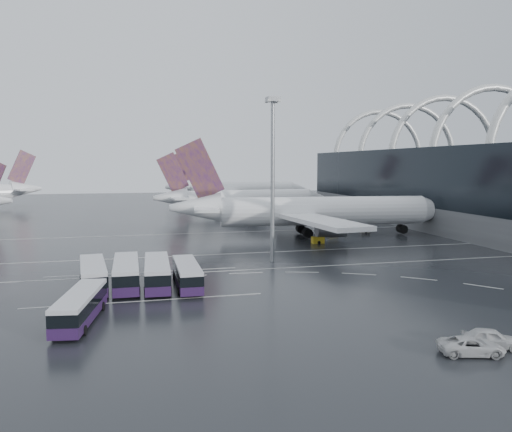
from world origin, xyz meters
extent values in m
plane|color=black|center=(0.00, 0.00, 0.00)|extent=(420.00, 420.00, 0.00)
torus|color=silver|center=(58.00, 28.00, 18.00)|extent=(33.80, 1.80, 33.80)
torus|color=silver|center=(58.00, 47.00, 18.00)|extent=(33.80, 1.80, 33.80)
torus|color=silver|center=(58.00, 66.00, 18.00)|extent=(33.80, 1.80, 33.80)
torus|color=silver|center=(58.00, 85.00, 18.00)|extent=(33.80, 1.80, 33.80)
cube|color=silver|center=(0.00, -2.00, 0.01)|extent=(120.00, 0.25, 0.01)
cube|color=silver|center=(0.00, 12.00, 0.01)|extent=(120.00, 0.25, 0.01)
cube|color=silver|center=(0.00, 40.00, 0.01)|extent=(120.00, 0.25, 0.01)
cube|color=silver|center=(-24.00, -16.00, 0.01)|extent=(28.00, 0.25, 0.01)
cube|color=silver|center=(-24.00, 0.00, 0.01)|extent=(28.00, 0.25, 0.01)
cylinder|color=white|center=(16.01, 29.39, 5.62)|extent=(46.44, 11.15, 6.39)
cone|color=white|center=(42.18, 26.65, 5.62)|extent=(7.24, 7.05, 6.39)
cone|color=white|center=(-12.36, 32.36, 6.72)|extent=(11.63, 7.50, 6.39)
cube|color=#3F196A|center=(-11.26, 32.25, 14.88)|extent=(10.63, 1.76, 13.55)
cube|color=white|center=(-10.17, 32.13, 6.72)|extent=(7.00, 20.25, 0.55)
cube|color=white|center=(10.19, 16.15, 4.96)|extent=(10.56, 28.21, 0.88)
cube|color=white|center=(13.06, 43.55, 4.96)|extent=(15.84, 28.59, 0.88)
cylinder|color=slate|center=(13.88, 19.64, 2.98)|extent=(6.42, 4.36, 3.75)
cylinder|color=slate|center=(15.95, 39.37, 2.98)|extent=(6.42, 4.36, 3.75)
cube|color=black|center=(11.62, 29.85, 1.21)|extent=(13.89, 8.39, 2.42)
cylinder|color=white|center=(10.12, 77.92, 5.09)|extent=(40.59, 9.99, 5.78)
cone|color=white|center=(33.09, 80.35, 5.09)|extent=(6.56, 6.38, 5.78)
cone|color=white|center=(-14.82, 75.27, 6.08)|extent=(10.53, 6.80, 5.78)
cube|color=#3F196A|center=(-13.83, 75.38, 13.46)|extent=(9.61, 1.61, 12.26)
cube|color=white|center=(-12.84, 75.48, 6.08)|extent=(6.35, 18.32, 0.50)
cube|color=white|center=(7.47, 65.10, 4.49)|extent=(14.36, 25.86, 0.80)
cube|color=white|center=(4.84, 89.89, 4.49)|extent=(9.52, 25.52, 0.80)
cylinder|color=slate|center=(10.08, 68.89, 2.69)|extent=(5.81, 3.95, 3.39)
cylinder|color=slate|center=(8.19, 86.74, 2.69)|extent=(5.81, 3.95, 3.39)
cube|color=black|center=(6.16, 77.50, 1.10)|extent=(12.57, 7.61, 2.19)
cylinder|color=white|center=(18.79, 129.93, 5.49)|extent=(42.25, 10.56, 6.24)
cone|color=white|center=(42.80, 127.41, 5.49)|extent=(7.07, 6.88, 6.24)
cone|color=white|center=(-7.37, 132.66, 6.56)|extent=(11.35, 7.33, 6.24)
cube|color=#3F196A|center=(-6.30, 132.55, 14.52)|extent=(10.38, 1.72, 13.23)
cube|color=white|center=(-5.23, 132.44, 6.56)|extent=(6.83, 19.77, 0.54)
cube|color=white|center=(13.11, 117.00, 4.84)|extent=(10.32, 27.54, 0.86)
cube|color=white|center=(15.90, 143.75, 4.84)|extent=(15.46, 27.91, 0.86)
cylinder|color=slate|center=(16.71, 120.41, 2.90)|extent=(6.27, 4.25, 3.66)
cylinder|color=slate|center=(18.72, 139.67, 2.90)|extent=(6.27, 4.25, 3.66)
cube|color=black|center=(14.51, 130.37, 1.18)|extent=(13.56, 8.19, 2.37)
cone|color=white|center=(-64.97, 128.53, 6.64)|extent=(12.55, 10.48, 6.31)
cube|color=#3F196A|center=(-65.94, 128.05, 14.69)|extent=(9.68, 5.24, 13.37)
cube|color=white|center=(-66.92, 127.56, 6.64)|extent=(13.08, 19.72, 0.54)
cube|color=#2A133B|center=(-30.48, -8.31, 0.94)|extent=(4.46, 13.84, 1.15)
cube|color=black|center=(-30.48, -8.31, 2.20)|extent=(4.49, 13.58, 1.36)
cube|color=silver|center=(-30.48, -8.31, 3.11)|extent=(4.46, 13.84, 0.47)
cylinder|color=black|center=(-28.57, -12.48, 0.52)|extent=(0.48, 1.08, 1.05)
cylinder|color=black|center=(-31.46, -12.79, 0.52)|extent=(0.48, 1.08, 1.05)
cylinder|color=black|center=(-29.49, -3.83, 0.52)|extent=(0.48, 1.08, 1.05)
cylinder|color=black|center=(-32.38, -4.14, 0.52)|extent=(0.48, 1.08, 1.05)
cube|color=#2A133B|center=(-26.31, -8.48, 0.97)|extent=(3.22, 14.01, 1.18)
cube|color=black|center=(-26.31, -8.48, 2.26)|extent=(3.28, 13.73, 1.40)
cube|color=silver|center=(-26.31, -8.48, 3.20)|extent=(3.22, 14.01, 0.48)
cylinder|color=black|center=(-24.78, -12.94, 0.54)|extent=(0.38, 1.08, 1.08)
cylinder|color=black|center=(-27.77, -12.96, 0.54)|extent=(0.38, 1.08, 1.08)
cylinder|color=black|center=(-24.84, -3.99, 0.54)|extent=(0.38, 1.08, 1.08)
cylinder|color=black|center=(-27.84, -4.01, 0.54)|extent=(0.38, 1.08, 1.08)
cube|color=#2A133B|center=(-22.35, -9.07, 0.96)|extent=(3.51, 13.95, 1.17)
cube|color=black|center=(-22.35, -9.07, 2.24)|extent=(3.57, 13.68, 1.39)
cube|color=silver|center=(-22.35, -9.07, 3.17)|extent=(3.51, 13.95, 0.48)
cylinder|color=black|center=(-21.00, -13.55, 0.53)|extent=(0.41, 1.08, 1.07)
cylinder|color=black|center=(-23.97, -13.46, 0.53)|extent=(0.41, 1.08, 1.07)
cylinder|color=black|center=(-20.73, -4.68, 0.53)|extent=(0.41, 1.08, 1.07)
cylinder|color=black|center=(-23.70, -4.59, 0.53)|extent=(0.41, 1.08, 1.07)
cube|color=#2A133B|center=(-18.54, -10.26, 0.88)|extent=(2.86, 12.72, 1.08)
cube|color=black|center=(-18.54, -10.26, 2.05)|extent=(2.91, 12.47, 1.27)
cube|color=silver|center=(-18.54, -10.26, 2.91)|extent=(2.86, 12.72, 0.44)
cylinder|color=black|center=(-17.18, -14.33, 0.49)|extent=(0.34, 0.98, 0.98)
cylinder|color=black|center=(-19.90, -14.33, 0.49)|extent=(0.34, 0.98, 0.98)
cylinder|color=black|center=(-17.17, -6.19, 0.49)|extent=(0.34, 0.98, 0.98)
cylinder|color=black|center=(-19.89, -6.19, 0.49)|extent=(0.34, 0.98, 0.98)
cube|color=#2A133B|center=(-30.64, -22.63, 0.87)|extent=(4.61, 12.81, 1.06)
cube|color=black|center=(-30.64, -22.63, 2.02)|extent=(4.63, 12.57, 1.25)
cube|color=silver|center=(-30.64, -22.63, 2.87)|extent=(4.61, 12.81, 0.43)
cylinder|color=black|center=(-29.90, -26.79, 0.48)|extent=(0.48, 1.00, 0.96)
cylinder|color=black|center=(-32.56, -26.40, 0.48)|extent=(0.48, 1.00, 0.96)
cylinder|color=black|center=(-28.72, -18.86, 0.48)|extent=(0.48, 1.00, 0.96)
cylinder|color=black|center=(-31.38, -18.46, 0.48)|extent=(0.48, 1.00, 0.96)
imported|color=silver|center=(2.49, -39.60, 0.76)|extent=(5.92, 3.81, 1.52)
imported|color=silver|center=(5.27, -38.57, 0.85)|extent=(5.33, 4.08, 1.69)
cylinder|color=gray|center=(-3.06, 3.47, 13.06)|extent=(0.65, 0.65, 26.12)
cube|color=gray|center=(-3.06, 3.47, 26.40)|extent=(2.05, 2.05, 0.75)
cube|color=silver|center=(-3.06, 3.47, 26.12)|extent=(1.87, 1.87, 0.37)
cube|color=slate|center=(27.34, 31.61, 0.55)|extent=(2.00, 1.18, 1.09)
cube|color=gold|center=(11.03, 19.53, 0.66)|extent=(2.44, 1.44, 1.33)
cube|color=gold|center=(19.41, 31.92, 0.61)|extent=(2.23, 1.32, 1.22)
camera|label=1|loc=(-24.93, -74.97, 16.14)|focal=35.00mm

